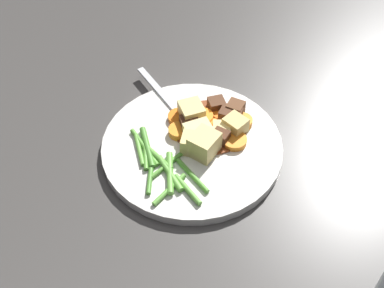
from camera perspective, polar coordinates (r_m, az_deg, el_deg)
name	(u,v)px	position (r m, az deg, el deg)	size (l,w,h in m)	color
ground_plane	(192,150)	(0.75, 0.00, -0.71)	(3.00, 3.00, 0.00)	#423F3D
dinner_plate	(192,147)	(0.74, 0.00, -0.36)	(0.26, 0.26, 0.01)	white
stew_sauce	(210,127)	(0.76, 1.95, 1.92)	(0.11, 0.11, 0.00)	brown
carrot_slice_0	(242,122)	(0.76, 5.50, 2.43)	(0.03, 0.03, 0.01)	orange
carrot_slice_1	(179,117)	(0.77, -1.41, 2.93)	(0.03, 0.03, 0.01)	orange
carrot_slice_2	(179,131)	(0.75, -1.43, 1.41)	(0.03, 0.03, 0.01)	orange
carrot_slice_3	(213,128)	(0.75, 2.28, 1.75)	(0.03, 0.03, 0.01)	orange
carrot_slice_4	(234,141)	(0.74, 4.65, 0.38)	(0.04, 0.04, 0.01)	orange
carrot_slice_5	(202,118)	(0.76, 1.14, 2.86)	(0.03, 0.03, 0.01)	orange
carrot_slice_6	(223,113)	(0.77, 3.39, 3.39)	(0.03, 0.03, 0.01)	orange
potato_chunk_0	(192,113)	(0.76, -0.05, 3.44)	(0.03, 0.03, 0.03)	#E5CC7A
potato_chunk_1	(235,125)	(0.75, 4.77, 2.06)	(0.03, 0.03, 0.02)	#DBBC6B
potato_chunk_2	(199,134)	(0.73, 0.77, 1.06)	(0.04, 0.04, 0.03)	#EAD68C
potato_chunk_3	(204,144)	(0.71, 1.35, -0.04)	(0.04, 0.03, 0.03)	#E5CC7A
potato_chunk_4	(193,144)	(0.72, 0.14, 0.03)	(0.03, 0.03, 0.03)	#E5CC7A
potato_chunk_5	(221,130)	(0.74, 3.25, 1.54)	(0.02, 0.02, 0.02)	#E5CC7A
meat_chunk_0	(221,137)	(0.73, 3.17, 0.75)	(0.02, 0.02, 0.02)	#4C2B19
meat_chunk_1	(230,116)	(0.76, 4.23, 3.08)	(0.03, 0.02, 0.02)	#56331E
meat_chunk_2	(190,124)	(0.75, -0.27, 2.18)	(0.03, 0.02, 0.02)	#4C2B19
meat_chunk_3	(235,110)	(0.77, 4.77, 3.79)	(0.02, 0.02, 0.02)	brown
meat_chunk_4	(214,104)	(0.78, 2.47, 4.38)	(0.02, 0.02, 0.02)	#56331E
green_bean_0	(169,164)	(0.71, -2.58, -2.16)	(0.01, 0.01, 0.07)	#599E38
green_bean_1	(169,173)	(0.70, -2.49, -3.23)	(0.01, 0.01, 0.06)	#66AD42
green_bean_2	(144,147)	(0.73, -5.24, -0.36)	(0.01, 0.01, 0.08)	#599E38
green_bean_3	(159,159)	(0.71, -3.59, -1.66)	(0.01, 0.01, 0.05)	#599E38
green_bean_4	(139,150)	(0.73, -5.79, -0.67)	(0.01, 0.01, 0.06)	#66AD42
green_bean_5	(169,189)	(0.68, -2.51, -4.99)	(0.01, 0.01, 0.06)	#66AD42
green_bean_6	(145,150)	(0.73, -5.14, -0.70)	(0.01, 0.01, 0.07)	#599E38
green_bean_7	(147,147)	(0.73, -4.92, -0.36)	(0.01, 0.01, 0.07)	#4C8E33
green_bean_8	(187,190)	(0.68, -0.50, -5.01)	(0.01, 0.01, 0.06)	#66AD42
green_bean_9	(192,176)	(0.70, 0.05, -3.47)	(0.01, 0.01, 0.07)	#599E38
green_bean_10	(169,173)	(0.70, -2.55, -3.15)	(0.01, 0.01, 0.07)	#66AD42
green_bean_11	(150,174)	(0.70, -4.57, -3.29)	(0.01, 0.01, 0.07)	#4C8E33
fork	(169,102)	(0.79, -2.48, 4.57)	(0.10, 0.16, 0.00)	silver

